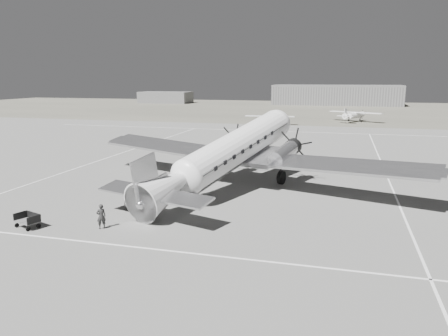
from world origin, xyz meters
The scene contains 16 objects.
ground centered at (0.00, 0.00, 0.00)m, with size 260.00×260.00×0.00m, color slate.
taxi_line_near centered at (0.00, -14.00, 0.01)m, with size 60.00×0.15×0.01m, color white.
taxi_line_right centered at (12.00, 0.00, 0.01)m, with size 0.15×80.00×0.01m, color white.
taxi_line_left centered at (-18.00, 10.00, 0.01)m, with size 0.15×60.00×0.01m, color white.
taxi_line_horizon centered at (0.00, 40.00, 0.01)m, with size 90.00×0.15×0.01m, color white.
grass_infield centered at (0.00, 95.00, 0.00)m, with size 260.00×90.00×0.01m, color #686557.
hangar_main centered at (5.00, 120.00, 3.30)m, with size 42.00×14.00×6.60m.
shed_secondary centered at (-55.00, 115.00, 2.00)m, with size 18.00×10.00×4.00m, color #606060.
dc3_airliner centered at (-0.82, -0.64, 2.96)m, with size 31.08×21.57×5.92m, color silver, non-canonical shape.
light_plane_left centered at (-6.01, 49.69, 1.00)m, with size 9.67×7.84×2.01m, color white, non-canonical shape.
light_plane_right centered at (10.02, 60.26, 1.18)m, with size 11.35×9.21×2.36m, color white, non-canonical shape.
baggage_cart_near centered at (-5.96, -7.41, 0.43)m, with size 1.51×1.07×0.85m, color #606060, non-canonical shape.
baggage_cart_far centered at (-10.42, -12.89, 0.44)m, with size 1.56×1.10×0.88m, color #606060, non-canonical shape.
ground_crew centered at (-5.99, -11.83, 0.77)m, with size 0.56×0.37×1.54m, color #282828.
ramp_agent centered at (-5.51, -6.03, 0.93)m, with size 0.90×0.70×1.85m, color beige.
passenger centered at (-5.17, -4.96, 0.73)m, with size 0.71×0.46×1.45m, color #AEAEAC.
Camera 1 is at (7.80, -34.14, 8.96)m, focal length 35.00 mm.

